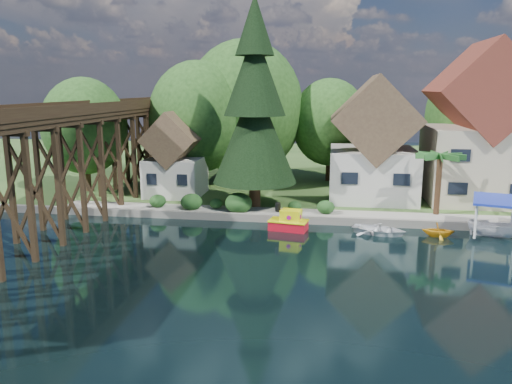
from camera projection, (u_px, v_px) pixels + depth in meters
ground at (275, 256)px, 31.36m from camera, size 140.00×140.00×0.00m
bank at (305, 168)px, 64.20m from camera, size 140.00×52.00×0.50m
seawall at (338, 221)px, 38.45m from camera, size 60.00×0.40×0.62m
promenade at (364, 215)px, 39.36m from camera, size 50.00×2.60×0.06m
trestle_bridge at (73, 156)px, 37.63m from camera, size 4.12×44.18×9.30m
house_left at (373, 147)px, 44.75m from camera, size 7.64×8.64×11.02m
house_center at (478, 134)px, 43.64m from camera, size 8.65×9.18×13.89m
shed at (175, 160)px, 46.23m from camera, size 5.09×5.40×7.85m
bg_trees at (309, 119)px, 50.28m from camera, size 49.90×13.30×10.57m
shrubs at (232, 202)px, 40.74m from camera, size 15.76×2.47×1.70m
conifer at (255, 108)px, 40.65m from camera, size 6.97×6.97×17.16m
palm_tree at (440, 158)px, 38.64m from camera, size 4.59×4.59×5.20m
tugboat at (289, 222)px, 37.00m from camera, size 3.06×2.03×2.06m
boat_white_a at (379, 229)px, 36.06m from camera, size 4.50×3.78×0.80m
boat_canopy at (494, 221)px, 35.13m from camera, size 4.01×4.95×2.78m
boat_yellow at (438, 229)px, 35.33m from camera, size 2.32×2.04×1.16m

